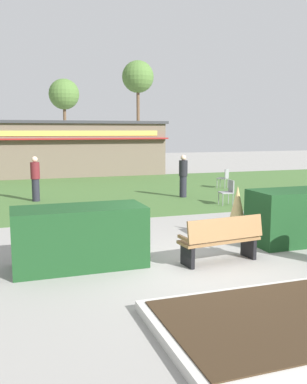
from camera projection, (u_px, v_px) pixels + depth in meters
ground_plane at (197, 264)px, 8.46m from camera, size 80.00×80.00×0.00m
lawn_patch at (94, 192)px, 18.40m from camera, size 36.00×12.00×0.01m
park_bench at (221, 239)px, 8.48m from camera, size 1.74×0.69×0.95m
hedge_left at (80, 237)px, 8.23m from camera, size 2.53×1.10×1.18m
hedge_right at (303, 216)px, 10.01m from camera, size 2.52×1.10×1.27m
ornamental_grass_behind_left at (254, 218)px, 10.61m from camera, size 0.71×0.71×0.95m
ornamental_grass_behind_right at (237, 212)px, 10.45m from camera, size 0.58×0.58×1.30m
food_kiosk at (69, 148)px, 25.48m from camera, size 11.21×4.41×3.19m
cafe_chair_west at (228, 190)px, 15.11m from camera, size 0.48×0.48×0.89m
cafe_chair_east at (224, 177)px, 19.51m from camera, size 0.62×0.62×0.89m
person_strolling at (183, 176)px, 16.81m from camera, size 0.34×0.34×1.69m
person_standing at (35, 179)px, 15.83m from camera, size 0.34×0.34×1.69m
parked_car_west_slot at (5, 158)px, 31.10m from camera, size 4.35×2.35×1.20m
tree_left_bg at (64, 95)px, 39.10m from camera, size 2.80×2.80×7.36m
tree_right_bg at (138, 78)px, 37.38m from camera, size 2.80×2.80×8.74m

